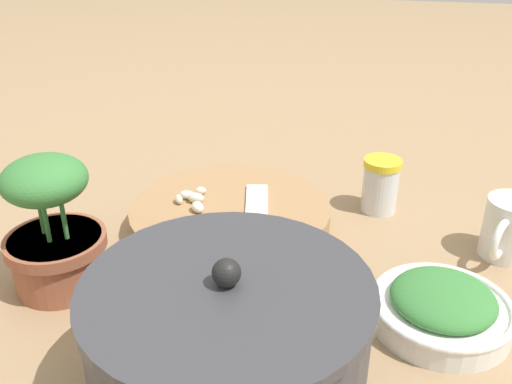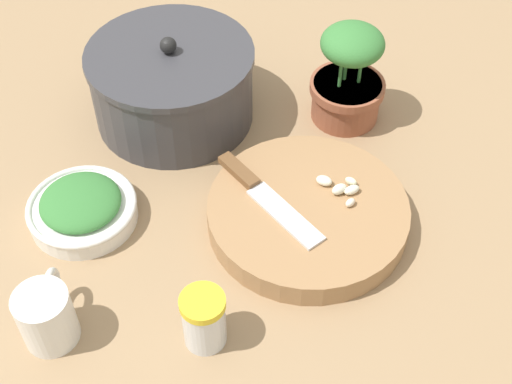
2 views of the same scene
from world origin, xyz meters
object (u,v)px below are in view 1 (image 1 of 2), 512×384
at_px(spice_jar, 380,185).
at_px(coffee_mug, 509,229).
at_px(chef_knife, 256,223).
at_px(herb_bowl, 442,307).
at_px(potted_herb, 54,232).
at_px(cutting_board, 230,218).
at_px(garlic_cloves, 193,199).
at_px(stock_pot, 228,341).

bearing_deg(spice_jar, coffee_mug, 150.38).
bearing_deg(chef_knife, herb_bowl, -36.18).
bearing_deg(potted_herb, cutting_board, -135.01).
bearing_deg(coffee_mug, garlic_cloves, 1.48).
relative_size(cutting_board, spice_jar, 3.39).
bearing_deg(stock_pot, potted_herb, -27.66).
distance_m(herb_bowl, spice_jar, 0.29).
bearing_deg(herb_bowl, cutting_board, -29.02).
bearing_deg(spice_jar, potted_herb, 35.90).
bearing_deg(garlic_cloves, coffee_mug, -178.52).
height_order(chef_knife, spice_jar, spice_jar).
height_order(spice_jar, stock_pot, stock_pot).
xyz_separation_m(cutting_board, potted_herb, (0.19, 0.19, 0.06)).
distance_m(herb_bowl, coffee_mug, 0.21).
bearing_deg(chef_knife, spice_jar, 32.10).
bearing_deg(coffee_mug, spice_jar, -29.62).
relative_size(spice_jar, coffee_mug, 0.89).
bearing_deg(garlic_cloves, chef_knife, 156.36).
xyz_separation_m(chef_knife, herb_bowl, (-0.25, 0.12, -0.02)).
bearing_deg(spice_jar, herb_bowl, 105.51).
xyz_separation_m(cutting_board, spice_jar, (-0.23, -0.11, 0.03)).
relative_size(cutting_board, garlic_cloves, 4.01).
relative_size(garlic_cloves, potted_herb, 0.42).
distance_m(cutting_board, chef_knife, 0.08).
height_order(garlic_cloves, stock_pot, stock_pot).
xyz_separation_m(spice_jar, coffee_mug, (-0.18, 0.10, -0.00)).
distance_m(cutting_board, spice_jar, 0.25).
xyz_separation_m(garlic_cloves, potted_herb, (0.13, 0.18, 0.03)).
bearing_deg(stock_pot, garlic_cloves, -66.62).
bearing_deg(spice_jar, garlic_cloves, 22.07).
bearing_deg(garlic_cloves, stock_pot, 113.38).
bearing_deg(chef_knife, cutting_board, 124.27).
height_order(spice_jar, potted_herb, potted_herb).
bearing_deg(cutting_board, spice_jar, -153.57).
bearing_deg(garlic_cloves, herb_bowl, 155.43).
bearing_deg(spice_jar, stock_pot, 71.74).
relative_size(cutting_board, potted_herb, 1.67).
bearing_deg(chef_knife, potted_herb, -161.76).
height_order(chef_knife, potted_herb, potted_herb).
bearing_deg(spice_jar, chef_knife, 43.30).
xyz_separation_m(cutting_board, chef_knife, (-0.05, 0.05, 0.03)).
bearing_deg(cutting_board, chef_knife, 135.47).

